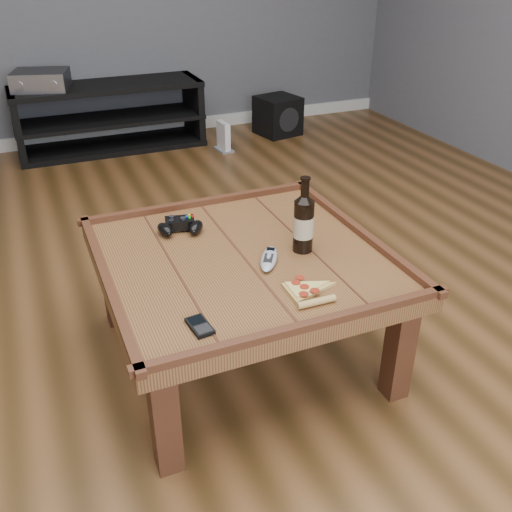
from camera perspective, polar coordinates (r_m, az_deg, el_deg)
name	(u,v)px	position (r m, az deg, el deg)	size (l,w,h in m)	color
ground	(244,354)	(2.32, -1.25, -9.73)	(6.00, 6.00, 0.00)	#402A12
baseboard	(108,134)	(4.92, -14.60, 11.76)	(5.00, 0.02, 0.10)	silver
coffee_table	(242,270)	(2.09, -1.36, -1.39)	(1.03, 1.03, 0.48)	#512917
media_console	(110,117)	(4.63, -14.38, 13.28)	(1.40, 0.45, 0.50)	black
beer_bottle	(304,222)	(2.05, 4.78, 3.42)	(0.07, 0.07, 0.28)	black
game_controller	(180,226)	(2.24, -7.59, 2.99)	(0.20, 0.15, 0.05)	black
pizza_slice	(306,291)	(1.85, 5.02, -3.50)	(0.15, 0.24, 0.02)	tan
smartphone	(200,326)	(1.70, -5.65, -6.98)	(0.07, 0.11, 0.01)	black
remote_control	(269,259)	(2.02, 1.30, -0.26)	(0.14, 0.19, 0.03)	#A1A6AF
av_receiver	(41,80)	(4.51, -20.72, 16.13)	(0.44, 0.40, 0.13)	black
subwoofer	(278,116)	(4.89, 2.19, 13.85)	(0.37, 0.37, 0.31)	black
game_console	(224,138)	(4.49, -3.27, 11.73)	(0.12, 0.19, 0.22)	gray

